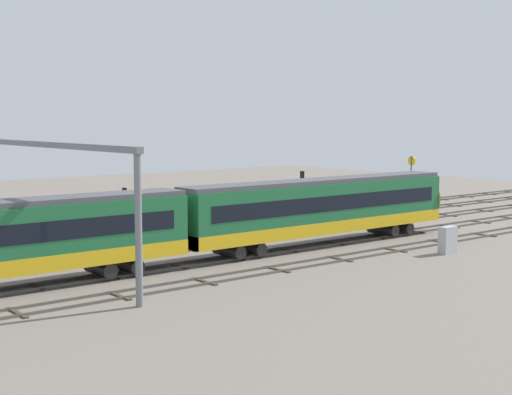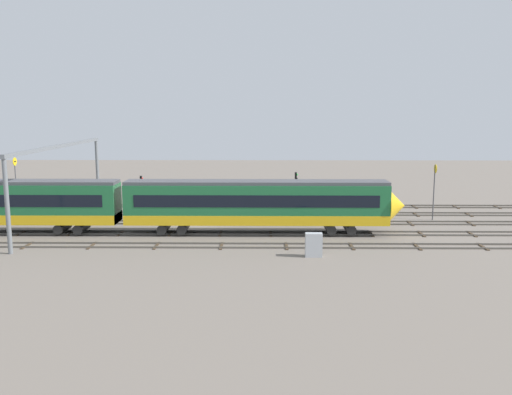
% 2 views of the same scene
% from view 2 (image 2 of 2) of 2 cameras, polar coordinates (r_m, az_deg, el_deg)
% --- Properties ---
extents(ground_plane, '(136.69, 136.69, 0.00)m').
position_cam_2_polar(ground_plane, '(55.96, -5.70, -2.66)').
color(ground_plane, slate).
extents(track_near_foreground, '(120.69, 2.40, 0.16)m').
position_cam_2_polar(track_near_foreground, '(46.78, -6.98, -4.97)').
color(track_near_foreground, '#59544C').
rests_on(track_near_foreground, ground).
extents(track_with_train, '(120.69, 2.40, 0.16)m').
position_cam_2_polar(track_with_train, '(51.35, -6.28, -3.67)').
color(track_with_train, '#59544C').
rests_on(track_with_train, ground).
extents(track_middle, '(120.69, 2.40, 0.16)m').
position_cam_2_polar(track_middle, '(55.94, -5.70, -2.59)').
color(track_middle, '#59544C').
rests_on(track_middle, ground).
extents(track_second_far, '(120.69, 2.40, 0.16)m').
position_cam_2_polar(track_second_far, '(60.56, -5.21, -1.67)').
color(track_second_far, '#59544C').
rests_on(track_second_far, ground).
extents(track_far_background, '(120.69, 2.40, 0.16)m').
position_cam_2_polar(track_far_background, '(65.20, -4.79, -0.88)').
color(track_far_background, '#59544C').
rests_on(track_far_background, ground).
extents(overhead_gantry, '(0.40, 24.57, 7.96)m').
position_cam_2_polar(overhead_gantry, '(58.20, -19.62, 3.62)').
color(overhead_gantry, slate).
rests_on(overhead_gantry, ground).
extents(speed_sign_near_foreground, '(0.14, 0.91, 5.82)m').
position_cam_2_polar(speed_sign_near_foreground, '(59.53, 18.02, 1.28)').
color(speed_sign_near_foreground, '#4C4C51').
rests_on(speed_sign_near_foreground, ground).
extents(speed_sign_mid_trackside, '(0.14, 1.00, 5.64)m').
position_cam_2_polar(speed_sign_mid_trackside, '(72.72, -23.70, 2.31)').
color(speed_sign_mid_trackside, '#4C4C51').
rests_on(speed_sign_mid_trackside, ground).
extents(signal_light_trackside_approach, '(0.31, 0.32, 4.48)m').
position_cam_2_polar(signal_light_trackside_approach, '(59.12, -11.80, 0.72)').
color(signal_light_trackside_approach, '#4C4C51').
rests_on(signal_light_trackside_approach, ground).
extents(signal_light_trackside_departure, '(0.31, 0.32, 5.00)m').
position_cam_2_polar(signal_light_trackside_departure, '(56.84, 4.14, 0.87)').
color(signal_light_trackside_departure, '#4C4C51').
rests_on(signal_light_trackside_departure, ground).
extents(relay_cabinet, '(1.34, 0.68, 1.89)m').
position_cam_2_polar(relay_cabinet, '(43.29, 6.01, -4.92)').
color(relay_cabinet, '#B2B7BC').
rests_on(relay_cabinet, ground).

